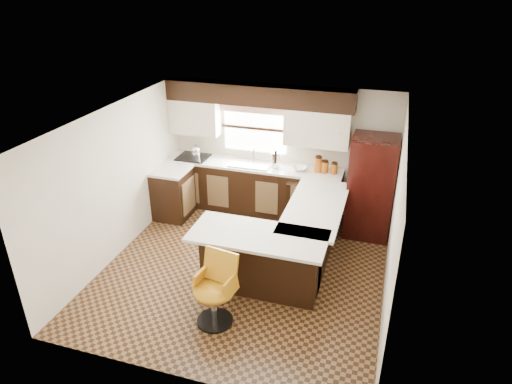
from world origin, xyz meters
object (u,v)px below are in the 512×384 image
(peninsula_long, at_px, (311,233))
(bar_chair, at_px, (214,292))
(peninsula_return, at_px, (261,261))
(refrigerator, at_px, (371,187))

(peninsula_long, relative_size, bar_chair, 1.98)
(peninsula_long, relative_size, peninsula_return, 1.18)
(refrigerator, relative_size, bar_chair, 1.79)
(peninsula_return, xyz_separation_m, bar_chair, (-0.37, -0.88, 0.04))
(peninsula_return, xyz_separation_m, refrigerator, (1.33, 2.04, 0.43))
(peninsula_long, distance_m, refrigerator, 1.40)
(peninsula_long, bearing_deg, peninsula_return, -118.30)
(refrigerator, bearing_deg, bar_chair, -120.23)
(peninsula_long, relative_size, refrigerator, 1.11)
(bar_chair, bearing_deg, peninsula_long, 73.60)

